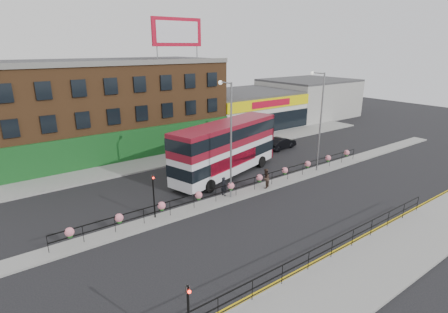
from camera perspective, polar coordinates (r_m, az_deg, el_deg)
ground at (r=29.25m, az=3.51°, el=-6.11°), size 120.00×120.00×0.00m
south_pavement at (r=22.52m, az=24.22°, el=-15.35°), size 60.00×4.00×0.15m
north_pavement at (r=38.58m, az=-7.96°, el=-0.18°), size 60.00×4.00×0.15m
median at (r=29.22m, az=3.51°, el=-5.97°), size 60.00×1.60×0.15m
yellow_line_inner at (r=23.51m, az=19.26°, el=-13.44°), size 60.00×0.10×0.01m
yellow_line_outer at (r=23.43m, az=19.62°, el=-13.60°), size 60.00×0.10×0.01m
brick_building at (r=43.05m, az=-18.16°, el=7.89°), size 25.00×12.21×10.30m
supermarket at (r=53.11m, az=3.09°, el=7.71°), size 15.00×12.25×5.30m
warehouse_east at (r=63.40m, az=13.54°, el=9.33°), size 14.50×12.00×6.30m
billboard at (r=40.62m, az=-7.66°, el=19.48°), size 6.00×0.29×4.40m
median_railing at (r=28.85m, az=3.55°, el=-4.21°), size 30.04×0.56×1.23m
south_railing at (r=21.39m, az=17.26°, el=-13.55°), size 20.04×0.05×1.12m
double_decker_bus at (r=32.37m, az=0.39°, el=2.14°), size 12.85×6.24×5.07m
car at (r=42.10m, az=9.27°, el=2.17°), size 2.59×4.68×1.42m
pedestrian_a at (r=28.23m, az=-0.04°, el=-4.89°), size 0.74×0.62×1.59m
pedestrian_b at (r=29.93m, az=6.80°, el=-3.56°), size 1.38×1.36×1.71m
lamp_column_west at (r=26.67m, az=0.86°, el=4.17°), size 0.33×1.60×9.12m
lamp_column_east at (r=34.07m, az=15.28°, el=6.75°), size 0.34×1.64×9.35m
traffic_light_south at (r=14.26m, az=-5.85°, el=-23.08°), size 0.15×0.28×3.65m
traffic_light_median at (r=24.64m, az=-11.49°, el=-4.89°), size 0.15×0.28×3.65m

